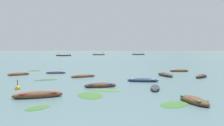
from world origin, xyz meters
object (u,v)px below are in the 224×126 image
(rowboat_8, at_px, (165,75))
(rowboat_10, at_px, (83,76))
(rowboat_11, at_px, (194,100))
(rowboat_6, at_px, (56,73))
(rowboat_7, at_px, (201,76))
(rowboat_5, at_px, (143,80))
(ferry_2, at_px, (64,55))
(rowboat_0, at_px, (155,88))
(rowboat_1, at_px, (179,71))
(mooring_buoy, at_px, (18,88))
(ferry_1, at_px, (99,54))
(rowboat_9, at_px, (100,85))
(rowboat_2, at_px, (19,74))
(rowboat_3, at_px, (38,95))
(ferry_0, at_px, (138,54))

(rowboat_8, bearing_deg, rowboat_10, -170.58)
(rowboat_11, bearing_deg, rowboat_6, 127.88)
(rowboat_7, xyz_separation_m, rowboat_8, (-4.57, 1.60, 0.01))
(rowboat_5, distance_m, rowboat_8, 7.16)
(rowboat_5, height_order, rowboat_11, rowboat_11)
(rowboat_7, height_order, ferry_2, ferry_2)
(rowboat_0, relative_size, rowboat_1, 1.05)
(rowboat_11, height_order, mooring_buoy, mooring_buoy)
(ferry_1, relative_size, ferry_2, 0.92)
(rowboat_0, xyz_separation_m, rowboat_9, (-5.33, 1.07, 0.04))
(rowboat_5, height_order, mooring_buoy, mooring_buoy)
(rowboat_2, height_order, rowboat_3, rowboat_3)
(rowboat_11, bearing_deg, rowboat_1, 79.55)
(rowboat_3, distance_m, rowboat_10, 14.09)
(rowboat_5, bearing_deg, rowboat_11, -76.21)
(ferry_0, relative_size, mooring_buoy, 8.57)
(rowboat_1, bearing_deg, rowboat_10, -149.23)
(rowboat_5, xyz_separation_m, ferry_1, (-20.00, 139.46, 0.28))
(ferry_1, bearing_deg, rowboat_11, -81.42)
(ferry_0, bearing_deg, rowboat_8, -91.89)
(rowboat_9, xyz_separation_m, ferry_0, (12.99, 153.42, 0.27))
(rowboat_10, xyz_separation_m, ferry_0, (16.20, 144.81, 0.29))
(rowboat_2, height_order, ferry_2, ferry_2)
(rowboat_1, relative_size, rowboat_7, 1.08)
(rowboat_1, xyz_separation_m, ferry_2, (-45.46, 99.81, 0.26))
(rowboat_8, distance_m, ferry_2, 114.78)
(ferry_0, relative_size, ferry_1, 1.10)
(ferry_0, height_order, mooring_buoy, ferry_0)
(rowboat_3, relative_size, rowboat_11, 1.18)
(rowboat_11, bearing_deg, rowboat_3, 173.43)
(rowboat_1, height_order, ferry_2, ferry_2)
(ferry_2, distance_m, mooring_buoy, 121.88)
(rowboat_3, bearing_deg, rowboat_11, -6.57)
(rowboat_8, bearing_deg, rowboat_1, 63.23)
(rowboat_0, xyz_separation_m, rowboat_5, (-0.74, 5.43, 0.03))
(rowboat_9, bearing_deg, rowboat_11, -42.75)
(rowboat_11, xyz_separation_m, ferry_0, (5.66, 160.20, 0.27))
(rowboat_6, height_order, ferry_0, ferry_0)
(rowboat_3, distance_m, rowboat_9, 6.98)
(rowboat_6, bearing_deg, ferry_0, 81.31)
(ferry_1, bearing_deg, rowboat_3, -85.78)
(rowboat_6, relative_size, rowboat_9, 0.93)
(ferry_0, bearing_deg, ferry_1, -161.33)
(mooring_buoy, bearing_deg, ferry_2, 102.27)
(rowboat_8, bearing_deg, ferry_1, 100.07)
(rowboat_6, distance_m, ferry_2, 106.94)
(rowboat_8, relative_size, ferry_1, 0.50)
(rowboat_5, relative_size, ferry_0, 0.41)
(rowboat_11, bearing_deg, ferry_1, 98.58)
(rowboat_8, bearing_deg, rowboat_2, 179.39)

